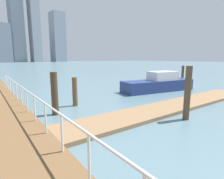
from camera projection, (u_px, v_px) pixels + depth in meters
The scene contains 12 objects.
ground_plane at pixel (46, 90), 16.92m from camera, with size 300.00×300.00×0.00m, color slate.
floating_dock at pixel (173, 106), 10.73m from camera, with size 15.66×2.00×0.18m, color #93704C.
boardwalk_railing at pixel (52, 115), 5.38m from camera, with size 0.06×25.81×1.08m.
dock_piling_1 at pixel (75, 92), 11.02m from camera, with size 0.31×0.31×1.78m, color brown.
dock_piling_2 at pixel (187, 93), 8.48m from camera, with size 0.30×0.30×2.57m, color brown.
dock_piling_3 at pixel (183, 75), 20.67m from camera, with size 0.28×0.28×2.07m, color #473826.
dock_piling_4 at pixel (55, 94), 9.23m from camera, with size 0.35×0.35×2.24m, color #473826.
moored_boat_0 at pixel (159, 84), 16.17m from camera, with size 7.02×2.95×1.74m.
skyline_tower_3 at pixel (1, 43), 120.83m from camera, with size 11.10×10.18×25.61m, color slate.
skyline_tower_4 at pixel (15, 5), 134.83m from camera, with size 8.63×13.69×84.33m, color #8C939E.
skyline_tower_5 at pixel (33, 4), 137.62m from camera, with size 6.34×13.54×87.98m, color #8C939E.
skyline_tower_6 at pixel (58, 37), 152.39m from camera, with size 10.15×11.14×40.55m, color gray.
Camera 1 is at (-4.72, 2.84, 2.92)m, focal length 28.82 mm.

